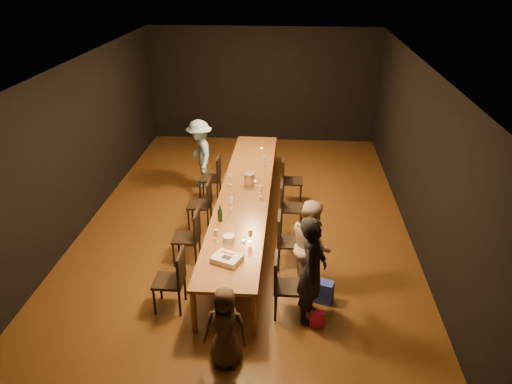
# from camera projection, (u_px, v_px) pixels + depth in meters

# --- Properties ---
(ground) EXTENTS (10.00, 10.00, 0.00)m
(ground) POSITION_uv_depth(u_px,v_px,m) (245.00, 228.00, 9.34)
(ground) COLOR #452911
(ground) RESTS_ON ground
(room_shell) EXTENTS (6.04, 10.04, 3.02)m
(room_shell) POSITION_uv_depth(u_px,v_px,m) (244.00, 121.00, 8.44)
(room_shell) COLOR black
(room_shell) RESTS_ON ground
(table) EXTENTS (0.90, 6.00, 0.75)m
(table) POSITION_uv_depth(u_px,v_px,m) (245.00, 194.00, 9.03)
(table) COLOR brown
(table) RESTS_ON ground
(chair_right_0) EXTENTS (0.42, 0.42, 0.93)m
(chair_right_0) POSITION_uv_depth(u_px,v_px,m) (289.00, 286.00, 6.92)
(chair_right_0) COLOR black
(chair_right_0) RESTS_ON ground
(chair_right_1) EXTENTS (0.42, 0.42, 0.93)m
(chair_right_1) POSITION_uv_depth(u_px,v_px,m) (291.00, 241.00, 8.00)
(chair_right_1) COLOR black
(chair_right_1) RESTS_ON ground
(chair_right_2) EXTENTS (0.42, 0.42, 0.93)m
(chair_right_2) POSITION_uv_depth(u_px,v_px,m) (292.00, 207.00, 9.08)
(chair_right_2) COLOR black
(chair_right_2) RESTS_ON ground
(chair_right_3) EXTENTS (0.42, 0.42, 0.93)m
(chair_right_3) POSITION_uv_depth(u_px,v_px,m) (292.00, 180.00, 10.16)
(chair_right_3) COLOR black
(chair_right_3) RESTS_ON ground
(chair_left_0) EXTENTS (0.42, 0.42, 0.93)m
(chair_left_0) POSITION_uv_depth(u_px,v_px,m) (169.00, 280.00, 7.04)
(chair_left_0) COLOR black
(chair_left_0) RESTS_ON ground
(chair_left_1) EXTENTS (0.42, 0.42, 0.93)m
(chair_left_1) POSITION_uv_depth(u_px,v_px,m) (186.00, 237.00, 8.12)
(chair_left_1) COLOR black
(chair_left_1) RESTS_ON ground
(chair_left_2) EXTENTS (0.42, 0.42, 0.93)m
(chair_left_2) POSITION_uv_depth(u_px,v_px,m) (199.00, 204.00, 9.20)
(chair_left_2) COLOR black
(chair_left_2) RESTS_ON ground
(chair_left_3) EXTENTS (0.42, 0.42, 0.93)m
(chair_left_3) POSITION_uv_depth(u_px,v_px,m) (210.00, 178.00, 10.28)
(chair_left_3) COLOR black
(chair_left_3) RESTS_ON ground
(woman_birthday) EXTENTS (0.50, 0.65, 1.58)m
(woman_birthday) POSITION_uv_depth(u_px,v_px,m) (312.00, 270.00, 6.69)
(woman_birthday) COLOR black
(woman_birthday) RESTS_ON ground
(woman_tan) EXTENTS (0.72, 0.83, 1.47)m
(woman_tan) POSITION_uv_depth(u_px,v_px,m) (311.00, 245.00, 7.38)
(woman_tan) COLOR #C9AD96
(woman_tan) RESTS_ON ground
(man_blue) EXTENTS (0.88, 1.10, 1.49)m
(man_blue) POSITION_uv_depth(u_px,v_px,m) (200.00, 154.00, 10.72)
(man_blue) COLOR #86B1CF
(man_blue) RESTS_ON ground
(child) EXTENTS (0.55, 0.36, 1.10)m
(child) POSITION_uv_depth(u_px,v_px,m) (225.00, 328.00, 6.02)
(child) COLOR #403223
(child) RESTS_ON ground
(gift_bag_red) EXTENTS (0.20, 0.12, 0.23)m
(gift_bag_red) POSITION_uv_depth(u_px,v_px,m) (317.00, 319.00, 6.82)
(gift_bag_red) COLOR #D7205A
(gift_bag_red) RESTS_ON ground
(gift_bag_blue) EXTENTS (0.32, 0.26, 0.34)m
(gift_bag_blue) POSITION_uv_depth(u_px,v_px,m) (324.00, 292.00, 7.28)
(gift_bag_blue) COLOR #2A3DB8
(gift_bag_blue) RESTS_ON ground
(birthday_cake) EXTENTS (0.47, 0.43, 0.09)m
(birthday_cake) POSITION_uv_depth(u_px,v_px,m) (227.00, 259.00, 6.94)
(birthday_cake) COLOR white
(birthday_cake) RESTS_ON table
(plate_stack) EXTENTS (0.21, 0.21, 0.10)m
(plate_stack) POSITION_uv_depth(u_px,v_px,m) (229.00, 239.00, 7.42)
(plate_stack) COLOR white
(plate_stack) RESTS_ON table
(champagne_bottle) EXTENTS (0.09, 0.09, 0.32)m
(champagne_bottle) POSITION_uv_depth(u_px,v_px,m) (220.00, 212.00, 7.94)
(champagne_bottle) COLOR black
(champagne_bottle) RESTS_ON table
(ice_bucket) EXTENTS (0.25, 0.25, 0.23)m
(ice_bucket) POSITION_uv_depth(u_px,v_px,m) (249.00, 179.00, 9.23)
(ice_bucket) COLOR #ACACB1
(ice_bucket) RESTS_ON table
(wineglass_0) EXTENTS (0.06, 0.06, 0.21)m
(wineglass_0) POSITION_uv_depth(u_px,v_px,m) (216.00, 236.00, 7.40)
(wineglass_0) COLOR beige
(wineglass_0) RESTS_ON table
(wineglass_1) EXTENTS (0.06, 0.06, 0.21)m
(wineglass_1) POSITION_uv_depth(u_px,v_px,m) (250.00, 236.00, 7.39)
(wineglass_1) COLOR beige
(wineglass_1) RESTS_ON table
(wineglass_2) EXTENTS (0.06, 0.06, 0.21)m
(wineglass_2) POSITION_uv_depth(u_px,v_px,m) (232.00, 203.00, 8.37)
(wineglass_2) COLOR silver
(wineglass_2) RESTS_ON table
(wineglass_3) EXTENTS (0.06, 0.06, 0.21)m
(wineglass_3) POSITION_uv_depth(u_px,v_px,m) (260.00, 191.00, 8.78)
(wineglass_3) COLOR beige
(wineglass_3) RESTS_ON table
(wineglass_4) EXTENTS (0.06, 0.06, 0.21)m
(wineglass_4) POSITION_uv_depth(u_px,v_px,m) (230.00, 179.00, 9.24)
(wineglass_4) COLOR silver
(wineglass_4) RESTS_ON table
(wineglass_5) EXTENTS (0.06, 0.06, 0.21)m
(wineglass_5) POSITION_uv_depth(u_px,v_px,m) (264.00, 161.00, 10.06)
(wineglass_5) COLOR silver
(wineglass_5) RESTS_ON table
(tealight_near) EXTENTS (0.05, 0.05, 0.03)m
(tealight_near) POSITION_uv_depth(u_px,v_px,m) (243.00, 241.00, 7.41)
(tealight_near) COLOR #B2B7B2
(tealight_near) RESTS_ON table
(tealight_mid) EXTENTS (0.05, 0.05, 0.03)m
(tealight_mid) POSITION_uv_depth(u_px,v_px,m) (255.00, 182.00, 9.35)
(tealight_mid) COLOR #B2B7B2
(tealight_mid) RESTS_ON table
(tealight_far) EXTENTS (0.05, 0.05, 0.03)m
(tealight_far) POSITION_uv_depth(u_px,v_px,m) (261.00, 149.00, 10.94)
(tealight_far) COLOR #B2B7B2
(tealight_far) RESTS_ON table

